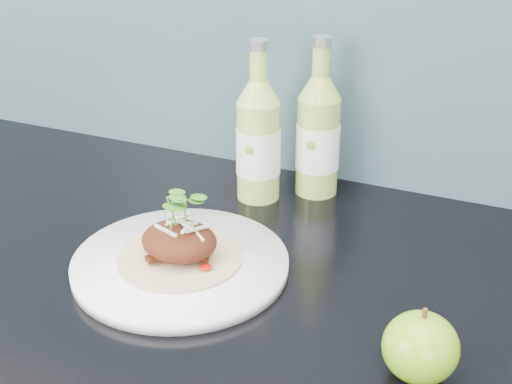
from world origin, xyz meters
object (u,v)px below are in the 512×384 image
cider_bottle_left (258,141)px  green_apple (421,347)px  cider_bottle_right (318,136)px  dinner_plate (180,264)px

cider_bottle_left → green_apple: bearing=-67.8°
green_apple → cider_bottle_right: 0.44m
cider_bottle_left → cider_bottle_right: 0.09m
green_apple → cider_bottle_right: size_ratio=0.40×
green_apple → cider_bottle_right: bearing=122.9°
green_apple → cider_bottle_left: cider_bottle_left is taller
cider_bottle_left → cider_bottle_right: bearing=12.3°
dinner_plate → cider_bottle_right: (0.08, 0.29, 0.09)m
green_apple → cider_bottle_left: (-0.31, 0.32, 0.06)m
dinner_plate → cider_bottle_left: (0.01, 0.23, 0.09)m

